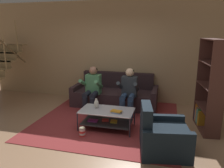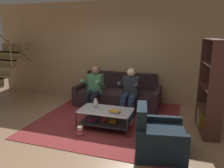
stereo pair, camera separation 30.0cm
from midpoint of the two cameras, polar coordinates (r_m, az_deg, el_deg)
The scene contains 12 objects.
ground at distance 4.61m, azimuth -4.83°, elevation -12.70°, with size 16.80×16.80×0.00m, color #A0795A.
back_partition at distance 6.49m, azimuth 3.49°, elevation 8.41°, with size 8.40×0.12×2.90m, color tan.
couch at distance 6.15m, azimuth 2.92°, elevation -2.95°, with size 2.32×0.96×0.88m.
person_seated_left at distance 5.68m, azimuth -3.24°, elevation -0.75°, with size 0.50×0.58×1.15m.
person_seated_right at distance 5.41m, azimuth 6.27°, elevation -1.55°, with size 0.50×0.58×1.15m.
coffee_table at distance 4.71m, azimuth 0.14°, elevation -8.40°, with size 1.13×0.63×0.41m.
area_rug at distance 5.40m, azimuth 1.33°, elevation -8.50°, with size 3.18×3.47×0.01m.
vase at distance 4.75m, azimuth -2.49°, elevation -5.10°, with size 0.10×0.10×0.22m.
book_stack at distance 4.49m, azimuth 2.66°, elevation -7.27°, with size 0.24×0.16×0.05m.
bookshelf at distance 4.94m, azimuth 26.19°, elevation -2.47°, with size 0.42×0.99×1.90m.
armchair at distance 3.92m, azimuth 14.16°, elevation -13.55°, with size 0.94×0.95×0.84m.
popcorn_tub at distance 4.49m, azimuth -6.41°, elevation -12.06°, with size 0.12×0.12×0.21m.
Camera 2 is at (1.79, -3.75, 2.05)m, focal length 35.00 mm.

